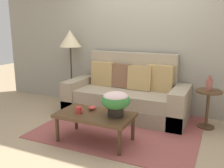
% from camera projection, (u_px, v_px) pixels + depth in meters
% --- Properties ---
extents(ground_plane, '(14.00, 14.00, 0.00)m').
position_uv_depth(ground_plane, '(118.00, 130.00, 3.84)').
color(ground_plane, tan).
extents(wall_back, '(6.40, 0.12, 2.97)m').
position_uv_depth(wall_back, '(144.00, 31.00, 4.53)').
color(wall_back, gray).
rests_on(wall_back, ground).
extents(area_rug, '(2.39, 1.98, 0.01)m').
position_uv_depth(area_rug, '(122.00, 126.00, 3.96)').
color(area_rug, '#994C47').
rests_on(area_rug, ground).
extents(couch, '(2.14, 0.86, 1.10)m').
position_uv_depth(couch, '(127.00, 96.00, 4.44)').
color(couch, gray).
rests_on(couch, ground).
extents(coffee_table, '(1.04, 0.59, 0.40)m').
position_uv_depth(coffee_table, '(95.00, 117.00, 3.39)').
color(coffee_table, '#442D1B').
rests_on(coffee_table, ground).
extents(side_table, '(0.40, 0.40, 0.61)m').
position_uv_depth(side_table, '(208.00, 102.00, 3.84)').
color(side_table, '#4C331E').
rests_on(side_table, ground).
extents(floor_lamp, '(0.43, 0.43, 1.49)m').
position_uv_depth(floor_lamp, '(70.00, 42.00, 4.89)').
color(floor_lamp, '#2D2823').
rests_on(floor_lamp, ground).
extents(potted_plant, '(0.38, 0.38, 0.33)m').
position_uv_depth(potted_plant, '(116.00, 101.00, 3.25)').
color(potted_plant, black).
rests_on(potted_plant, coffee_table).
extents(coffee_mug, '(0.13, 0.08, 0.09)m').
position_uv_depth(coffee_mug, '(79.00, 110.00, 3.39)').
color(coffee_mug, red).
rests_on(coffee_mug, coffee_table).
extents(snack_bowl, '(0.12, 0.12, 0.06)m').
position_uv_depth(snack_bowl, '(92.00, 108.00, 3.51)').
color(snack_bowl, '#B2382D').
rests_on(snack_bowl, coffee_table).
extents(table_vase, '(0.10, 0.10, 0.23)m').
position_uv_depth(table_vase, '(209.00, 84.00, 3.79)').
color(table_vase, '#934C42').
rests_on(table_vase, side_table).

